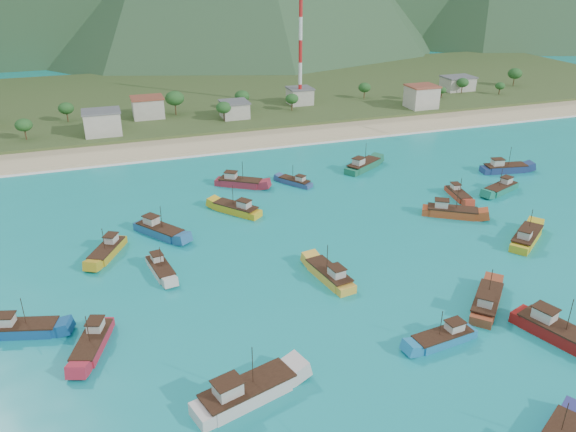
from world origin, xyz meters
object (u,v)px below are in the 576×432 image
object	(u,v)px
boat_22	(458,195)
boat_1	(108,251)
boat_25	(558,333)
boat_27	(363,166)
boat_10	(239,183)
boat_19	(22,329)
boat_28	(486,303)
boat_21	(526,238)
boat_0	(330,275)
boat_24	(443,338)
boat_20	(501,189)
boat_5	(451,212)
boat_7	(504,169)
boat_2	(295,182)
radio_tower	(301,40)
boat_6	(93,343)
boat_14	(237,209)
boat_18	(161,269)
boat_13	(160,231)
boat_17	(246,393)

from	to	relation	value
boat_22	boat_1	bearing A→B (deg)	11.04
boat_1	boat_25	distance (m)	75.42
boat_25	boat_27	xyz separation A→B (m)	(4.72, 72.57, -0.09)
boat_25	boat_10	bearing A→B (deg)	-87.65
boat_19	boat_28	distance (m)	69.42
boat_21	boat_0	bearing A→B (deg)	-125.53
boat_19	boat_24	xyz separation A→B (m)	(56.32, -21.43, -0.10)
boat_10	boat_21	world-z (taller)	boat_21
boat_10	boat_20	distance (m)	60.91
boat_20	boat_21	distance (m)	25.56
boat_5	boat_10	distance (m)	48.74
boat_7	boat_19	world-z (taller)	boat_7
boat_19	boat_2	bearing A→B (deg)	142.37
radio_tower	boat_5	world-z (taller)	radio_tower
boat_20	boat_27	size ratio (longest dim) A/B	0.90
boat_6	boat_14	bearing A→B (deg)	-109.36
boat_6	boat_25	bearing A→B (deg)	-177.91
radio_tower	boat_18	world-z (taller)	radio_tower
boat_10	boat_13	bearing A→B (deg)	-14.21
boat_17	boat_22	world-z (taller)	boat_17
boat_14	boat_24	xyz separation A→B (m)	(16.64, -52.42, -0.12)
boat_10	boat_24	xyz separation A→B (m)	(12.22, -67.10, -0.14)
boat_17	boat_21	size ratio (longest dim) A/B	1.22
boat_20	boat_27	world-z (taller)	boat_27
boat_2	boat_19	world-z (taller)	boat_19
boat_5	boat_22	distance (m)	11.04
boat_10	boat_21	size ratio (longest dim) A/B	0.98
boat_14	boat_17	size ratio (longest dim) A/B	0.76
boat_7	boat_2	bearing A→B (deg)	-89.91
radio_tower	boat_27	size ratio (longest dim) A/B	3.70
boat_1	boat_2	world-z (taller)	boat_1
boat_0	boat_10	distance (m)	46.38
boat_5	boat_18	xyz separation A→B (m)	(-60.59, -3.59, -0.22)
boat_14	boat_18	distance (m)	27.10
boat_14	boat_27	xyz separation A→B (m)	(37.20, 15.63, 0.10)
boat_21	boat_28	size ratio (longest dim) A/B	1.08
boat_17	boat_24	distance (m)	29.27
boat_20	boat_14	bearing A→B (deg)	60.54
boat_28	boat_19	bearing A→B (deg)	-147.83
boat_10	boat_20	size ratio (longest dim) A/B	1.04
boat_25	boat_27	size ratio (longest dim) A/B	1.10
boat_24	boat_5	bearing A→B (deg)	-41.75
boat_19	boat_20	size ratio (longest dim) A/B	1.04
boat_2	boat_24	distance (m)	63.83
boat_27	boat_19	bearing A→B (deg)	-90.04
boat_14	boat_19	distance (m)	50.34
boat_20	boat_21	size ratio (longest dim) A/B	0.95
boat_13	boat_17	distance (m)	49.34
boat_6	boat_13	bearing A→B (deg)	-93.00
boat_5	boat_28	world-z (taller)	boat_5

